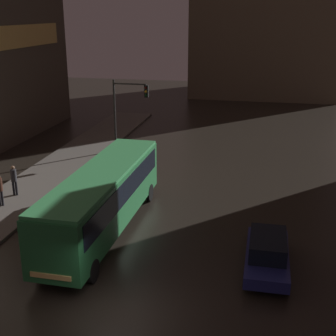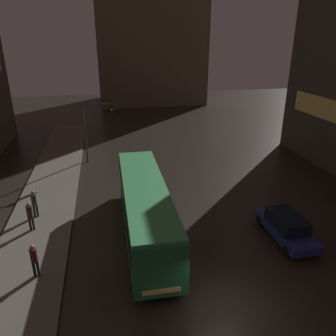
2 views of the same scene
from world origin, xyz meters
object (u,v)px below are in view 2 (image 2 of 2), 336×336
at_px(pedestrian_near, 34,202).
at_px(traffic_light_main, 95,122).
at_px(bus_near, 145,204).
at_px(car_taxi, 286,226).
at_px(pedestrian_mid, 30,214).
at_px(pedestrian_far, 34,258).

xyz_separation_m(pedestrian_near, traffic_light_main, (3.93, 10.08, 2.63)).
relative_size(pedestrian_near, traffic_light_main, 0.32).
height_order(pedestrian_near, traffic_light_main, traffic_light_main).
relative_size(bus_near, traffic_light_main, 2.07).
relative_size(car_taxi, pedestrian_mid, 2.53).
distance_m(pedestrian_far, traffic_light_main, 16.58).
height_order(car_taxi, pedestrian_near, pedestrian_near).
height_order(car_taxi, pedestrian_mid, pedestrian_mid).
distance_m(car_taxi, pedestrian_near, 15.64).
distance_m(bus_near, pedestrian_near, 7.53).
xyz_separation_m(pedestrian_mid, pedestrian_far, (0.98, -4.41, -0.05)).
height_order(pedestrian_near, pedestrian_mid, pedestrian_mid).
xyz_separation_m(pedestrian_far, traffic_light_main, (2.92, 16.10, 2.67)).
bearing_deg(pedestrian_far, car_taxi, -89.33).
bearing_deg(bus_near, traffic_light_main, -77.25).
distance_m(pedestrian_near, traffic_light_main, 11.13).
height_order(bus_near, car_taxi, bus_near).
distance_m(pedestrian_mid, pedestrian_far, 4.52).
bearing_deg(bus_near, car_taxi, 167.27).
xyz_separation_m(car_taxi, pedestrian_far, (-13.75, -0.85, 0.41)).
distance_m(pedestrian_near, pedestrian_far, 6.11).
xyz_separation_m(bus_near, car_taxi, (8.01, -1.92, -1.25)).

